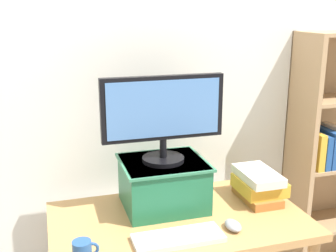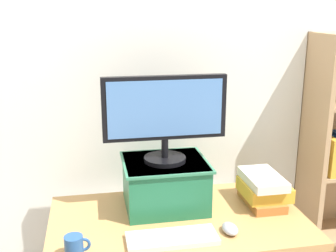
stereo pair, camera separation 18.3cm
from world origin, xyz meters
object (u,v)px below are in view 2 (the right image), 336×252
(keyboard, at_px, (172,238))
(computer_mouse, at_px, (230,229))
(book_stack, at_px, (263,189))
(computer_monitor, at_px, (165,114))
(desk, at_px, (178,236))
(coffee_mug, at_px, (75,246))
(riser_box, at_px, (165,182))

(keyboard, height_order, computer_mouse, computer_mouse)
(book_stack, bearing_deg, computer_monitor, 172.24)
(computer_monitor, relative_size, keyboard, 1.52)
(desk, bearing_deg, coffee_mug, -153.31)
(riser_box, bearing_deg, desk, -74.33)
(desk, relative_size, book_stack, 4.28)
(desk, relative_size, computer_monitor, 2.04)
(keyboard, distance_m, computer_mouse, 0.25)
(keyboard, relative_size, coffee_mug, 3.71)
(desk, relative_size, riser_box, 2.92)
(riser_box, xyz_separation_m, book_stack, (0.47, -0.07, -0.04))
(riser_box, relative_size, book_stack, 1.46)
(computer_monitor, height_order, book_stack, computer_monitor)
(desk, height_order, riser_box, riser_box)
(book_stack, height_order, coffee_mug, book_stack)
(computer_monitor, height_order, computer_mouse, computer_monitor)
(desk, bearing_deg, book_stack, 8.59)
(computer_mouse, relative_size, coffee_mug, 1.04)
(keyboard, bearing_deg, computer_monitor, 84.88)
(computer_monitor, distance_m, coffee_mug, 0.68)
(computer_mouse, distance_m, book_stack, 0.34)
(desk, height_order, computer_mouse, computer_mouse)
(book_stack, bearing_deg, computer_mouse, -136.23)
(computer_mouse, height_order, book_stack, book_stack)
(computer_monitor, bearing_deg, book_stack, -7.76)
(riser_box, distance_m, book_stack, 0.48)
(riser_box, bearing_deg, computer_mouse, -53.15)
(keyboard, xyz_separation_m, book_stack, (0.50, 0.25, 0.06))
(book_stack, xyz_separation_m, coffee_mug, (-0.88, -0.29, -0.03))
(computer_mouse, distance_m, coffee_mug, 0.64)
(computer_mouse, bearing_deg, book_stack, 43.77)
(computer_monitor, bearing_deg, keyboard, -95.12)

